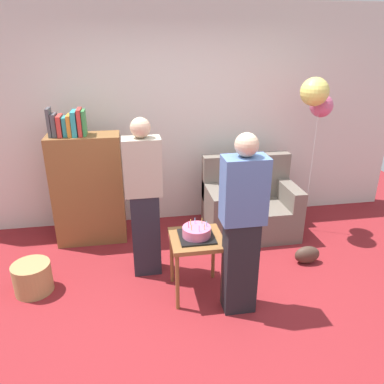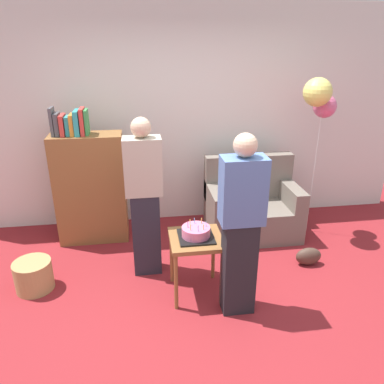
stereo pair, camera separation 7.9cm
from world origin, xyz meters
The scene contains 11 objects.
ground_plane centered at (0.00, 0.00, 0.00)m, with size 8.00×8.00×0.00m, color maroon.
wall_back centered at (0.00, 2.05, 1.35)m, with size 6.00×0.10×2.70m, color silver.
couch centered at (0.82, 1.42, 0.34)m, with size 1.10×0.70×0.96m.
bookshelf centered at (-1.11, 1.56, 0.69)m, with size 0.80×0.36×1.60m.
side_table centered at (-0.04, 0.33, 0.51)m, with size 0.48×0.48×0.60m.
birthday_cake centered at (-0.04, 0.33, 0.65)m, with size 0.32×0.32×0.17m.
person_blowing_candles centered at (-0.49, 0.77, 0.83)m, with size 0.36×0.22×1.63m.
person_holding_cake centered at (0.29, 0.04, 0.83)m, with size 0.36×0.22×1.63m.
wicker_basket centered at (-1.60, 0.61, 0.15)m, with size 0.36×0.36×0.30m, color #A88451.
handbag centered at (1.24, 0.62, 0.10)m, with size 0.28×0.14×0.20m, color #473328.
balloon_bunch centered at (1.50, 1.32, 1.68)m, with size 0.48×0.45×1.90m.
Camera 2 is at (-0.51, -2.62, 2.29)m, focal length 34.85 mm.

